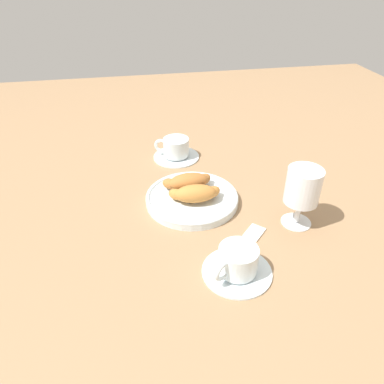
# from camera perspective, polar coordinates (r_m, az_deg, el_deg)

# --- Properties ---
(ground_plane) EXTENTS (2.20, 2.20, 0.00)m
(ground_plane) POSITION_cam_1_polar(r_m,az_deg,el_deg) (0.91, 1.10, -1.17)
(ground_plane) COLOR #997551
(pastry_plate) EXTENTS (0.23, 0.23, 0.02)m
(pastry_plate) POSITION_cam_1_polar(r_m,az_deg,el_deg) (0.89, 0.00, -0.97)
(pastry_plate) COLOR silver
(pastry_plate) RESTS_ON ground_plane
(croissant_large) EXTENTS (0.14, 0.07, 0.04)m
(croissant_large) POSITION_cam_1_polar(r_m,az_deg,el_deg) (0.85, 0.54, -0.23)
(croissant_large) COLOR #BC7A38
(croissant_large) RESTS_ON pastry_plate
(croissant_small) EXTENTS (0.14, 0.07, 0.04)m
(croissant_small) POSITION_cam_1_polar(r_m,az_deg,el_deg) (0.90, -0.59, 1.65)
(croissant_small) COLOR #AD6B33
(croissant_small) RESTS_ON pastry_plate
(coffee_cup_near) EXTENTS (0.14, 0.14, 0.06)m
(coffee_cup_near) POSITION_cam_1_polar(r_m,az_deg,el_deg) (1.08, -2.58, 6.69)
(coffee_cup_near) COLOR silver
(coffee_cup_near) RESTS_ON ground_plane
(coffee_cup_far) EXTENTS (0.14, 0.14, 0.06)m
(coffee_cup_far) POSITION_cam_1_polar(r_m,az_deg,el_deg) (0.70, 7.14, -11.07)
(coffee_cup_far) COLOR silver
(coffee_cup_far) RESTS_ON ground_plane
(juice_glass_left) EXTENTS (0.08, 0.08, 0.14)m
(juice_glass_left) POSITION_cam_1_polar(r_m,az_deg,el_deg) (0.81, 17.03, 0.46)
(juice_glass_left) COLOR white
(juice_glass_left) RESTS_ON ground_plane
(sugar_packet) EXTENTS (0.06, 0.06, 0.01)m
(sugar_packet) POSITION_cam_1_polar(r_m,az_deg,el_deg) (0.81, 9.80, -6.21)
(sugar_packet) COLOR white
(sugar_packet) RESTS_ON ground_plane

